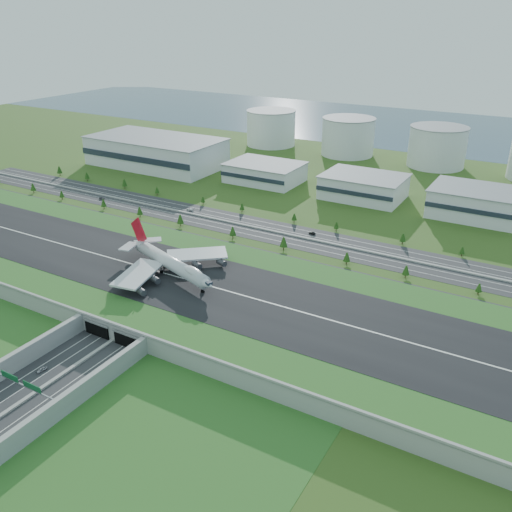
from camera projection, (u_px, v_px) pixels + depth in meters
The scene contains 20 objects.
ground at pixel (184, 293), 271.43m from camera, with size 1200.00×1200.00×0.00m, color #325219.
airfield_deck at pixel (183, 286), 269.65m from camera, with size 520.00×100.00×9.20m.
underpass_road at pixel (13, 400), 191.76m from camera, with size 38.80×120.40×8.00m.
sign_gantry_near at pixel (22, 385), 193.74m from camera, with size 38.70×0.70×9.80m.
north_expressway at pixel (274, 232), 346.17m from camera, with size 560.00×36.00×0.12m, color #28282B.
tree_row at pixel (249, 221), 350.54m from camera, with size 510.28×48.65×8.47m.
hangar_west at pixel (156, 152), 489.61m from camera, with size 120.00×60.00×25.00m, color silver.
hangar_mid_a at pixel (265, 173), 445.31m from camera, with size 58.00×42.00×15.00m, color silver.
hangar_mid_b at pixel (364, 187), 406.02m from camera, with size 58.00×42.00×17.00m, color silver.
hangar_mid_c at pixel (476, 203), 369.01m from camera, with size 58.00×42.00×19.00m, color silver.
fuel_tank_a at pixel (271, 128), 563.06m from camera, with size 50.00×50.00×35.00m, color silver.
fuel_tank_b at pixel (348, 137), 524.18m from camera, with size 50.00×50.00×35.00m, color silver.
fuel_tank_c at pixel (437, 147), 485.31m from camera, with size 50.00×50.00×35.00m, color silver.
bay_water at pixel (427, 128), 649.21m from camera, with size 1200.00×260.00×0.06m, color #324C60.
boeing_747 at pixel (170, 263), 270.60m from camera, with size 69.46×64.58×22.28m.
car_0 at pixel (41, 369), 212.24m from camera, with size 1.83×4.56×1.55m, color #ABAAAF.
car_2 at pixel (84, 382), 204.72m from camera, with size 2.69×5.84×1.62m, color #0D1344.
car_4 at pixel (102, 198), 405.39m from camera, with size 1.92×4.77×1.62m, color #4D4C51.
car_5 at pixel (312, 233), 342.03m from camera, with size 1.62×4.64×1.53m, color black.
car_7 at pixel (190, 209), 382.80m from camera, with size 2.25×5.54×1.61m, color white.
Camera 1 is at (151.65, -188.74, 129.29)m, focal length 38.00 mm.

